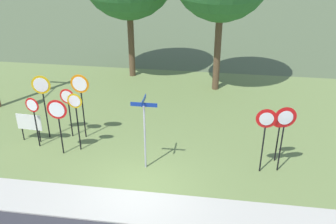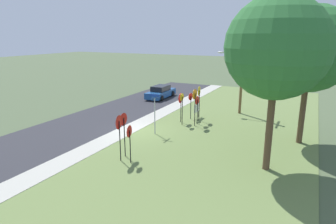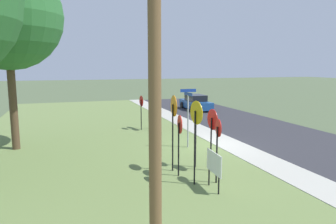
{
  "view_description": "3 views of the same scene",
  "coord_description": "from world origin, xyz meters",
  "px_view_note": "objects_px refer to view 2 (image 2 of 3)",
  "views": [
    {
      "loc": [
        2.56,
        -10.13,
        8.37
      ],
      "look_at": [
        0.67,
        2.7,
        1.83
      ],
      "focal_mm": 40.19,
      "sensor_mm": 36.0,
      "label": 1
    },
    {
      "loc": [
        17.38,
        11.17,
        6.9
      ],
      "look_at": [
        0.37,
        2.69,
        1.88
      ],
      "focal_mm": 31.25,
      "sensor_mm": 36.0,
      "label": 2
    },
    {
      "loc": [
        -13.79,
        7.11,
        4.03
      ],
      "look_at": [
        1.05,
        2.15,
        1.69
      ],
      "focal_mm": 33.03,
      "sensor_mm": 36.0,
      "label": 3
    }
  ],
  "objects_px": {
    "utility_pole": "(240,67)",
    "oak_tree_left": "(310,49)",
    "yield_sign_near_right": "(129,135)",
    "stop_sign_near_right": "(199,96)",
    "stop_sign_far_right": "(191,101)",
    "stop_sign_near_left": "(197,104)",
    "yield_sign_far_left": "(119,127)",
    "parked_hatchback_near": "(161,92)",
    "notice_board": "(197,109)",
    "yield_sign_near_left": "(124,124)",
    "stop_sign_far_center": "(195,99)",
    "stop_sign_center_tall": "(181,101)",
    "stop_sign_far_left": "(182,103)",
    "street_name_post": "(155,110)",
    "oak_tree_right": "(277,48)"
  },
  "relations": [
    {
      "from": "oak_tree_left",
      "to": "parked_hatchback_near",
      "type": "bearing_deg",
      "value": -120.05
    },
    {
      "from": "stop_sign_far_left",
      "to": "stop_sign_far_right",
      "type": "bearing_deg",
      "value": -177.48
    },
    {
      "from": "stop_sign_far_right",
      "to": "stop_sign_near_left",
      "type": "bearing_deg",
      "value": 53.63
    },
    {
      "from": "stop_sign_near_right",
      "to": "street_name_post",
      "type": "xyz_separation_m",
      "value": [
        4.58,
        -1.59,
        -0.38
      ]
    },
    {
      "from": "stop_sign_near_right",
      "to": "yield_sign_near_left",
      "type": "relative_size",
      "value": 1.1
    },
    {
      "from": "stop_sign_far_center",
      "to": "utility_pole",
      "type": "distance_m",
      "value": 6.11
    },
    {
      "from": "utility_pole",
      "to": "yield_sign_near_right",
      "type": "bearing_deg",
      "value": -11.76
    },
    {
      "from": "stop_sign_far_left",
      "to": "stop_sign_far_right",
      "type": "distance_m",
      "value": 1.8
    },
    {
      "from": "stop_sign_far_right",
      "to": "utility_pole",
      "type": "xyz_separation_m",
      "value": [
        -3.74,
        3.1,
        2.53
      ]
    },
    {
      "from": "yield_sign_near_left",
      "to": "yield_sign_near_right",
      "type": "height_order",
      "value": "yield_sign_near_left"
    },
    {
      "from": "yield_sign_near_left",
      "to": "street_name_post",
      "type": "relative_size",
      "value": 0.9
    },
    {
      "from": "stop_sign_near_right",
      "to": "yield_sign_near_right",
      "type": "bearing_deg",
      "value": -8.79
    },
    {
      "from": "yield_sign_far_left",
      "to": "notice_board",
      "type": "xyz_separation_m",
      "value": [
        -10.12,
        0.7,
        -1.16
      ]
    },
    {
      "from": "yield_sign_near_left",
      "to": "oak_tree_left",
      "type": "bearing_deg",
      "value": 126.65
    },
    {
      "from": "parked_hatchback_near",
      "to": "stop_sign_far_left",
      "type": "bearing_deg",
      "value": 36.33
    },
    {
      "from": "stop_sign_far_left",
      "to": "utility_pole",
      "type": "distance_m",
      "value": 6.75
    },
    {
      "from": "stop_sign_far_right",
      "to": "yield_sign_near_right",
      "type": "height_order",
      "value": "stop_sign_far_right"
    },
    {
      "from": "stop_sign_center_tall",
      "to": "yield_sign_near_right",
      "type": "relative_size",
      "value": 1.11
    },
    {
      "from": "yield_sign_near_left",
      "to": "oak_tree_right",
      "type": "height_order",
      "value": "oak_tree_right"
    },
    {
      "from": "stop_sign_far_left",
      "to": "utility_pole",
      "type": "relative_size",
      "value": 0.33
    },
    {
      "from": "yield_sign_far_left",
      "to": "stop_sign_far_right",
      "type": "bearing_deg",
      "value": 167.82
    },
    {
      "from": "utility_pole",
      "to": "oak_tree_left",
      "type": "distance_m",
      "value": 8.12
    },
    {
      "from": "stop_sign_near_left",
      "to": "stop_sign_far_center",
      "type": "relative_size",
      "value": 0.77
    },
    {
      "from": "stop_sign_far_left",
      "to": "oak_tree_left",
      "type": "distance_m",
      "value": 9.54
    },
    {
      "from": "yield_sign_near_right",
      "to": "stop_sign_near_right",
      "type": "bearing_deg",
      "value": 169.18
    },
    {
      "from": "yield_sign_near_left",
      "to": "street_name_post",
      "type": "height_order",
      "value": "street_name_post"
    },
    {
      "from": "stop_sign_far_center",
      "to": "street_name_post",
      "type": "height_order",
      "value": "stop_sign_far_center"
    },
    {
      "from": "parked_hatchback_near",
      "to": "stop_sign_near_right",
      "type": "bearing_deg",
      "value": 45.92
    },
    {
      "from": "notice_board",
      "to": "oak_tree_left",
      "type": "bearing_deg",
      "value": 76.07
    },
    {
      "from": "stop_sign_near_left",
      "to": "parked_hatchback_near",
      "type": "distance_m",
      "value": 10.65
    },
    {
      "from": "stop_sign_near_left",
      "to": "street_name_post",
      "type": "distance_m",
      "value": 4.05
    },
    {
      "from": "stop_sign_near_right",
      "to": "stop_sign_far_left",
      "type": "height_order",
      "value": "stop_sign_near_right"
    },
    {
      "from": "stop_sign_near_left",
      "to": "parked_hatchback_near",
      "type": "bearing_deg",
      "value": -129.54
    },
    {
      "from": "stop_sign_far_right",
      "to": "yield_sign_far_left",
      "type": "xyz_separation_m",
      "value": [
        9.61,
        -0.32,
        0.41
      ]
    },
    {
      "from": "yield_sign_near_right",
      "to": "oak_tree_left",
      "type": "height_order",
      "value": "oak_tree_left"
    },
    {
      "from": "yield_sign_near_left",
      "to": "notice_board",
      "type": "height_order",
      "value": "yield_sign_near_left"
    },
    {
      "from": "stop_sign_near_right",
      "to": "oak_tree_right",
      "type": "xyz_separation_m",
      "value": [
        6.94,
        6.42,
        4.15
      ]
    },
    {
      "from": "oak_tree_left",
      "to": "stop_sign_far_right",
      "type": "bearing_deg",
      "value": -103.02
    },
    {
      "from": "stop_sign_near_left",
      "to": "stop_sign_far_right",
      "type": "relative_size",
      "value": 1.01
    },
    {
      "from": "street_name_post",
      "to": "stop_sign_near_left",
      "type": "bearing_deg",
      "value": 152.86
    },
    {
      "from": "stop_sign_center_tall",
      "to": "stop_sign_near_left",
      "type": "bearing_deg",
      "value": 94.94
    },
    {
      "from": "notice_board",
      "to": "parked_hatchback_near",
      "type": "bearing_deg",
      "value": -129.38
    },
    {
      "from": "utility_pole",
      "to": "oak_tree_left",
      "type": "height_order",
      "value": "oak_tree_left"
    },
    {
      "from": "stop_sign_near_right",
      "to": "yield_sign_near_left",
      "type": "distance_m",
      "value": 8.94
    },
    {
      "from": "yield_sign_near_right",
      "to": "oak_tree_right",
      "type": "xyz_separation_m",
      "value": [
        -2.55,
        6.87,
        4.66
      ]
    },
    {
      "from": "yield_sign_near_left",
      "to": "oak_tree_left",
      "type": "height_order",
      "value": "oak_tree_left"
    },
    {
      "from": "stop_sign_far_center",
      "to": "yield_sign_near_left",
      "type": "height_order",
      "value": "stop_sign_far_center"
    },
    {
      "from": "yield_sign_near_left",
      "to": "yield_sign_far_left",
      "type": "height_order",
      "value": "yield_sign_far_left"
    },
    {
      "from": "stop_sign_far_left",
      "to": "yield_sign_near_left",
      "type": "relative_size",
      "value": 0.97
    },
    {
      "from": "stop_sign_far_left",
      "to": "yield_sign_near_right",
      "type": "relative_size",
      "value": 1.17
    }
  ]
}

